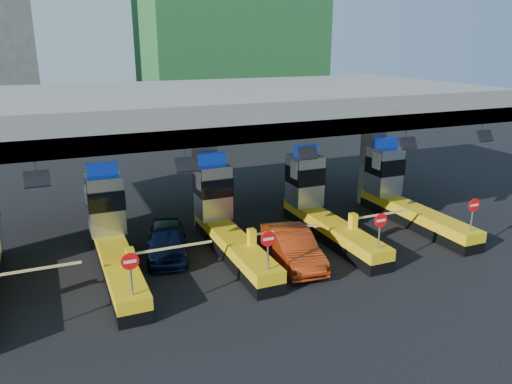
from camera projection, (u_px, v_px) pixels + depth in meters
name	position (u px, v px, depth m)	size (l,w,h in m)	color
ground	(226.00, 249.00, 23.00)	(120.00, 120.00, 0.00)	black
toll_canopy	(204.00, 108.00, 23.74)	(28.00, 12.09, 7.00)	slate
toll_lane_left	(112.00, 234.00, 20.96)	(4.43, 8.00, 4.16)	black
toll_lane_center	(224.00, 219.00, 22.84)	(4.43, 8.00, 4.16)	black
toll_lane_right	(319.00, 205.00, 24.71)	(4.43, 8.00, 4.16)	black
toll_lane_far_right	(401.00, 193.00, 26.59)	(4.43, 8.00, 4.16)	black
van	(167.00, 241.00, 22.04)	(1.73, 4.29, 1.46)	black
red_car	(292.00, 247.00, 21.33)	(1.59, 4.56, 1.50)	#9D2D0C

